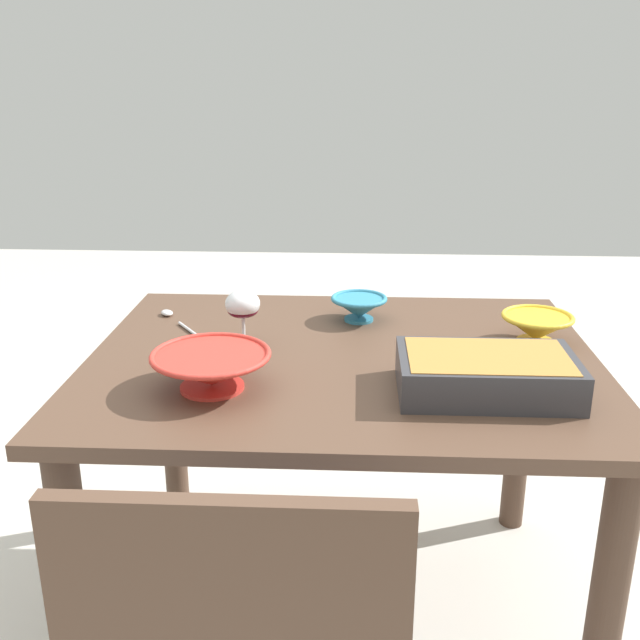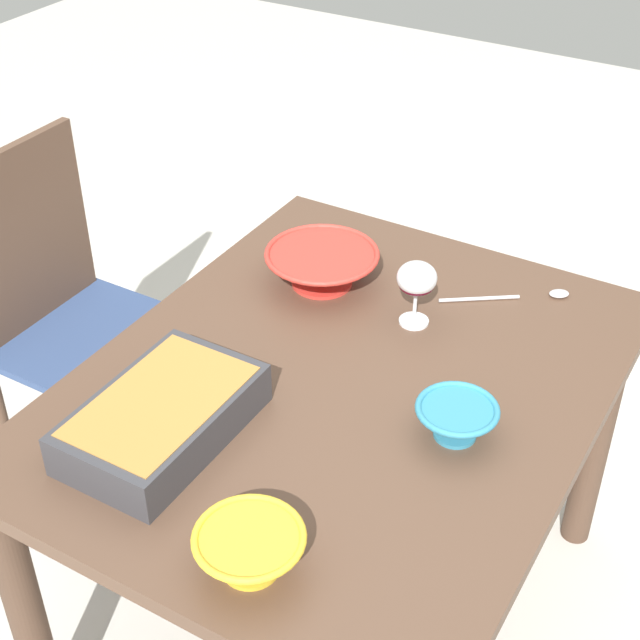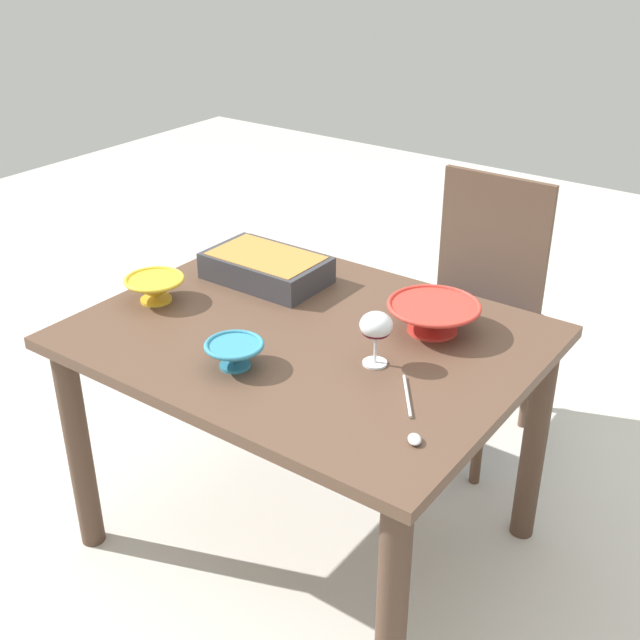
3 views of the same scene
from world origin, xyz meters
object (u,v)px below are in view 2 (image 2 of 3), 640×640
serving_bowl (456,419)px  mixing_bowl (250,549)px  dining_table (342,424)px  serving_spoon (529,296)px  chair (72,315)px  casserole_dish (162,416)px  wine_glass (417,281)px  small_bowl (322,266)px

serving_bowl → mixing_bowl: bearing=161.2°
dining_table → serving_spoon: 0.52m
chair → casserole_dish: (-0.41, -0.65, 0.26)m
mixing_bowl → serving_bowl: (0.44, -0.15, -0.00)m
chair → casserole_dish: bearing=-122.6°
wine_glass → casserole_dish: size_ratio=0.40×
wine_glass → serving_spoon: (0.21, -0.18, -0.10)m
serving_bowl → wine_glass: bearing=37.8°
wine_glass → serving_bowl: size_ratio=0.96×
small_bowl → serving_bowl: 0.56m
chair → serving_spoon: 1.14m
dining_table → small_bowl: (0.27, 0.21, 0.16)m
casserole_dish → mixing_bowl: bearing=-119.6°
dining_table → casserole_dish: 0.40m
casserole_dish → small_bowl: size_ratio=1.44×
chair → mixing_bowl: 1.15m
casserole_dish → serving_spoon: casserole_dish is taller
casserole_dish → mixing_bowl: size_ratio=2.09×
chair → serving_bowl: chair is taller
small_bowl → serving_bowl: small_bowl is taller
dining_table → serving_bowl: size_ratio=7.93×
dining_table → small_bowl: bearing=37.1°
small_bowl → chair: bearing=104.7°
serving_spoon → small_bowl: bearing=112.9°
casserole_dish → mixing_bowl: 0.35m
casserole_dish → serving_bowl: bearing=-59.5°
dining_table → serving_spoon: size_ratio=4.87×
dining_table → casserole_dish: bearing=146.8°
mixing_bowl → casserole_dish: bearing=60.4°
wine_glass → casserole_dish: 0.60m
serving_spoon → mixing_bowl: bearing=173.3°
chair → casserole_dish: chair is taller
dining_table → chair: bearing=82.7°
chair → mixing_bowl: chair is taller
dining_table → wine_glass: 0.33m
dining_table → serving_bowl: 0.30m
casserole_dish → small_bowl: bearing=0.8°
dining_table → mixing_bowl: (-0.48, -0.10, 0.16)m
wine_glass → serving_spoon: 0.29m
chair → small_bowl: chair is taller
casserole_dish → small_bowl: casserole_dish is taller
mixing_bowl → serving_spoon: (0.93, -0.11, -0.04)m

